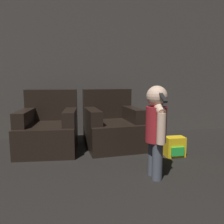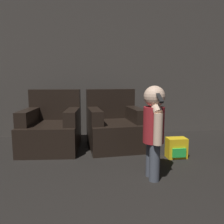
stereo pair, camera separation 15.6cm
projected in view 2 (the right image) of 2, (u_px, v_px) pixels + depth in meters
wall_back at (90, 63)px, 3.91m from camera, size 8.40×0.05×2.60m
armchair_left at (52, 128)px, 3.19m from camera, size 0.85×0.91×0.86m
armchair_right at (114, 127)px, 3.32m from camera, size 0.84×0.90×0.86m
person_toddler at (154, 125)px, 2.16m from camera, size 0.21×0.36×0.95m
toy_backpack at (176, 148)px, 2.83m from camera, size 0.25×0.18×0.26m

